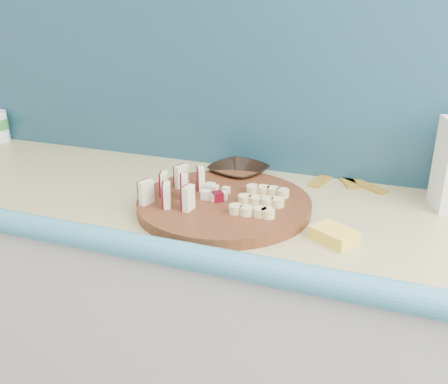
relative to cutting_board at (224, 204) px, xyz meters
name	(u,v)px	position (x,y,z in m)	size (l,w,h in m)	color
kitchen_counter	(205,336)	(-0.08, 0.05, -0.47)	(2.20, 0.63, 0.91)	beige
backsplash	(238,86)	(-0.08, 0.33, 0.24)	(2.20, 0.02, 0.50)	teal
cutting_board	(224,204)	(0.00, 0.00, 0.00)	(0.44, 0.44, 0.03)	#401D0D
apple_wedges	(176,187)	(-0.12, -0.03, 0.04)	(0.13, 0.17, 0.06)	#F0EBC0
apple_chunks	(214,194)	(-0.03, 0.00, 0.02)	(0.07, 0.07, 0.02)	#FBEBC8
banana_slices	(260,200)	(0.09, 0.00, 0.02)	(0.12, 0.17, 0.02)	#DDD087
brown_bowl	(238,172)	(-0.04, 0.22, 0.01)	(0.16, 0.16, 0.04)	black
sponge	(334,235)	(0.29, -0.07, 0.00)	(0.10, 0.07, 0.03)	yellow
banana_peel	(344,180)	(0.26, 0.31, -0.01)	(0.22, 0.18, 0.01)	gold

